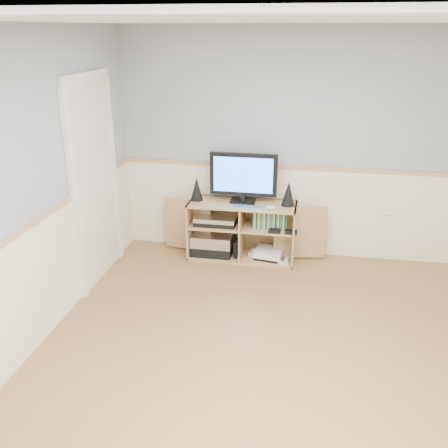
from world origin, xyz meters
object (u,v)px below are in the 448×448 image
(media_cabinet, at_px, (243,228))
(game_consoles, at_px, (268,253))
(monitor, at_px, (243,176))
(keyboard, at_px, (248,207))

(media_cabinet, relative_size, game_consoles, 4.06)
(media_cabinet, bearing_deg, monitor, -90.00)
(media_cabinet, height_order, keyboard, keyboard)
(keyboard, bearing_deg, game_consoles, 34.73)
(monitor, xyz_separation_m, keyboard, (0.08, -0.19, -0.29))
(media_cabinet, xyz_separation_m, game_consoles, (0.31, -0.07, -0.26))
(game_consoles, bearing_deg, monitor, 168.83)
(keyboard, bearing_deg, media_cabinet, 117.92)
(media_cabinet, xyz_separation_m, keyboard, (0.08, -0.19, 0.32))
(game_consoles, bearing_deg, media_cabinet, 167.79)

